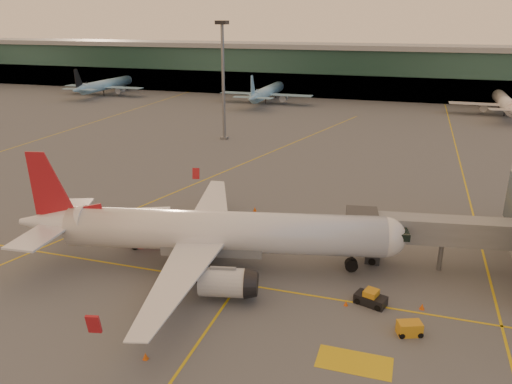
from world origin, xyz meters
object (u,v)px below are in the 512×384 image
(catering_truck, at_px, (148,226))
(gpu_cart, at_px, (409,329))
(pushback_tug, at_px, (371,299))
(main_airplane, at_px, (211,233))

(catering_truck, xyz_separation_m, gpu_cart, (30.71, -9.48, -1.89))
(gpu_cart, xyz_separation_m, pushback_tug, (-3.69, 3.96, 0.02))
(main_airplane, bearing_deg, gpu_cart, -29.39)
(gpu_cart, bearing_deg, pushback_tug, 111.31)
(catering_truck, height_order, gpu_cart, catering_truck)
(main_airplane, height_order, gpu_cart, main_airplane)
(main_airplane, distance_m, gpu_cart, 22.36)
(pushback_tug, bearing_deg, main_airplane, -169.75)
(gpu_cart, relative_size, pushback_tug, 0.74)
(main_airplane, xyz_separation_m, gpu_cart, (21.14, -6.37, -3.55))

